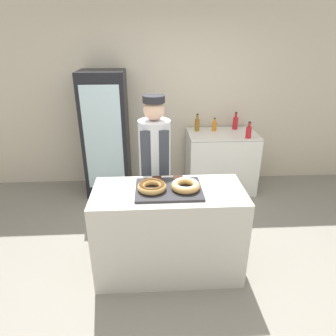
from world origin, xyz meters
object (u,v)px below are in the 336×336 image
Objects in this scene: baker_person at (155,167)px; bottle_red at (235,123)px; brownie_back_left at (157,179)px; bottle_red_b at (249,132)px; beverage_fridge at (106,135)px; chest_freezer at (220,161)px; bottle_amber at (197,124)px; brownie_back_right at (178,179)px; donut_light_glaze at (186,185)px; serving_tray at (169,189)px; donut_chocolate_glaze at (152,186)px; bottle_orange at (214,126)px.

baker_person reaches higher than bottle_red.
bottle_red_b is (1.30, 1.35, 0.04)m from brownie_back_left.
chest_freezer is (1.68, 0.01, -0.44)m from beverage_fridge.
baker_person is at bearing -132.71° from bottle_red.
brownie_back_right is at bearing -104.08° from bottle_amber.
brownie_back_left is at bearing 144.23° from donut_light_glaze.
baker_person reaches higher than bottle_red_b.
beverage_fridge is (-0.69, 1.58, -0.05)m from brownie_back_left.
bottle_red_b reaches higher than donut_light_glaze.
baker_person is at bearing 100.86° from serving_tray.
beverage_fridge is at bearing 109.94° from donut_chocolate_glaze.
bottle_red is at bearing 55.42° from brownie_back_left.
baker_person reaches higher than donut_light_glaze.
donut_light_glaze is 2.00m from beverage_fridge.
donut_light_glaze is 1.00× the size of bottle_red.
serving_tray is at bearing 9.90° from donut_chocolate_glaze.
beverage_fridge is 7.74× the size of bottle_red_b.
chest_freezer is at bearing 48.66° from baker_person.
bottle_orange is at bearing 71.33° from donut_light_glaze.
bottle_red reaches higher than bottle_amber.
beverage_fridge is (-0.64, 1.76, -0.07)m from donut_chocolate_glaze.
donut_light_glaze is 1.94m from bottle_amber.
bottle_amber reaches higher than bottle_orange.
bottle_red_b is 0.76m from bottle_amber.
chest_freezer is (1.04, 1.77, -0.51)m from donut_chocolate_glaze.
donut_light_glaze is 2.98× the size of brownie_back_right.
bottle_orange is (-0.34, -0.07, -0.02)m from bottle_red.
brownie_back_left is 0.38× the size of bottle_red_b.
beverage_fridge is (-0.79, 1.73, -0.02)m from serving_tray.
baker_person is (-0.11, 0.60, -0.03)m from serving_tray.
bottle_red_b is at bearing 34.68° from baker_person.
donut_chocolate_glaze is at bearing -109.80° from bottle_amber.
donut_chocolate_glaze is at bearing -144.23° from brownie_back_right.
brownie_back_right reaches higher than chest_freezer.
bottle_amber is at bearing 69.67° from brownie_back_left.
chest_freezer is (1.00, 1.58, -0.49)m from brownie_back_left.
donut_chocolate_glaze is 2.98× the size of brownie_back_right.
chest_freezer is 0.66m from bottle_amber.
brownie_back_left is 0.34× the size of bottle_amber.
chest_freezer is at bearing -50.45° from bottle_orange.
donut_light_glaze is 0.68m from baker_person.
brownie_back_left is 0.34× the size of bottle_red.
bottle_amber is (-0.26, 0.01, 0.02)m from bottle_orange.
brownie_back_left is at bearing 180.00° from brownie_back_right.
donut_chocolate_glaze is at bearing -120.58° from chest_freezer.
baker_person reaches higher than donut_chocolate_glaze.
chest_freezer is at bearing 63.48° from brownie_back_right.
bottle_red is (1.02, 1.78, 0.05)m from brownie_back_right.
serving_tray is 3.08× the size of bottle_orange.
brownie_back_left is at bearing 75.29° from donut_chocolate_glaze.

